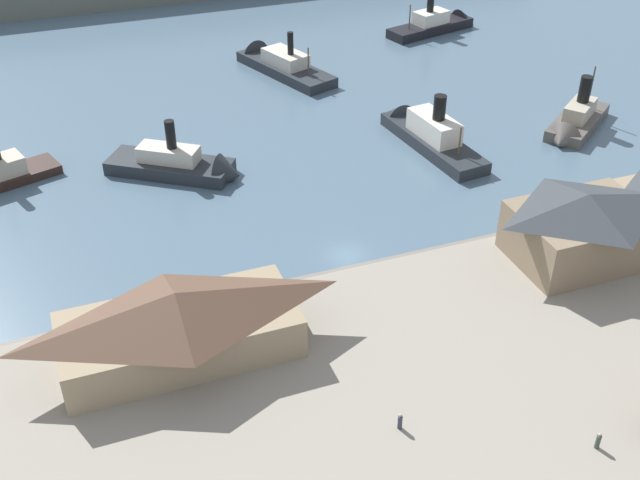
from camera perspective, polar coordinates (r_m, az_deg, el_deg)
The scene contains 13 objects.
ground_plane at distance 87.01m, azimuth 1.97°, elevation -1.12°, with size 320.00×320.00×0.00m, color slate.
quay_promenade at distance 71.48m, azimuth 8.76°, elevation -10.24°, with size 110.00×36.00×1.20m, color gray.
seawall_edge at distance 84.03m, azimuth 2.91°, elevation -2.16°, with size 110.00×0.80×1.00m, color slate.
ferry_shed_west_terminal at distance 71.48m, azimuth -10.36°, elevation -6.01°, with size 21.83×9.93×6.89m.
ferry_shed_customs_shed at distance 87.05m, azimuth 18.72°, elevation 1.00°, with size 14.39×10.69×7.85m.
pedestrian_standing_center at distance 65.83m, azimuth 5.90°, elevation -13.15°, with size 0.40×0.40×1.60m.
pedestrian_at_waters_edge at distance 67.87m, azimuth 19.76°, elevation -13.74°, with size 0.40×0.40×1.61m.
mooring_post_west at distance 79.85m, azimuth -2.26°, elevation -3.31°, with size 0.44×0.44×0.90m, color black.
ferry_moored_west at distance 136.01m, azimuth -3.28°, elevation 12.92°, with size 12.72×22.78×9.43m.
ferry_approaching_west at distance 111.32m, azimuth 7.72°, elevation 7.92°, with size 7.27×22.15×9.62m.
ferry_departing_north at distance 103.52m, azimuth -9.91°, elevation 5.39°, with size 17.82×14.60×9.25m.
ferry_outer_harbor at distance 119.24m, azimuth 18.20°, elevation 8.19°, with size 15.62×13.43×9.52m.
ferry_moored_east at distance 156.16m, azimuth 8.67°, elevation 15.48°, with size 20.05×9.33×9.81m.
Camera 1 is at (-27.78, -65.60, 49.96)m, focal length 43.55 mm.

